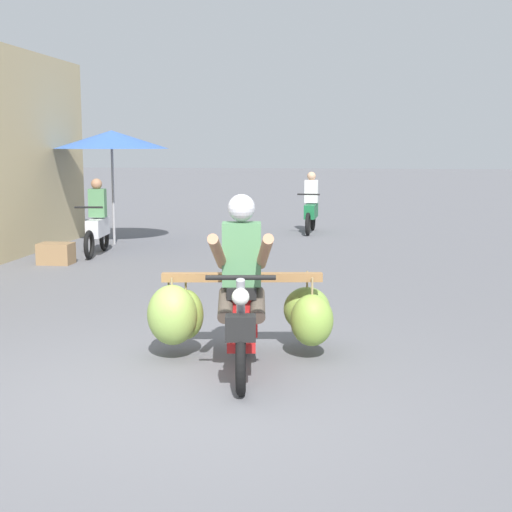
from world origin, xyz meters
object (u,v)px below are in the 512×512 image
object	(u,v)px
motorbike_distant_ahead_right	(311,208)
market_umbrella_near_shop	(112,140)
motorbike_main_loaded	(235,308)
produce_crate	(56,254)
motorbike_distant_ahead_left	(97,224)

from	to	relation	value
motorbike_distant_ahead_right	market_umbrella_near_shop	distance (m)	4.90
motorbike_main_loaded	motorbike_distant_ahead_right	distance (m)	10.54
motorbike_main_loaded	produce_crate	world-z (taller)	motorbike_main_loaded
motorbike_distant_ahead_left	produce_crate	bearing A→B (deg)	-105.33
motorbike_distant_ahead_right	produce_crate	distance (m)	6.59
motorbike_main_loaded	motorbike_distant_ahead_right	bearing A→B (deg)	89.26
motorbike_distant_ahead_right	market_umbrella_near_shop	bearing A→B (deg)	-146.17
motorbike_distant_ahead_left	produce_crate	size ratio (longest dim) A/B	2.89
produce_crate	motorbike_distant_ahead_right	bearing A→B (deg)	52.07
motorbike_main_loaded	motorbike_distant_ahead_left	bearing A→B (deg)	118.68
motorbike_main_loaded	motorbike_distant_ahead_right	xyz separation A→B (m)	(0.14, 10.54, 0.05)
motorbike_distant_ahead_left	market_umbrella_near_shop	size ratio (longest dim) A/B	0.71
motorbike_distant_ahead_left	motorbike_distant_ahead_right	distance (m)	5.46
motorbike_distant_ahead_left	motorbike_distant_ahead_right	size ratio (longest dim) A/B	1.00
motorbike_main_loaded	produce_crate	bearing A→B (deg)	126.16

